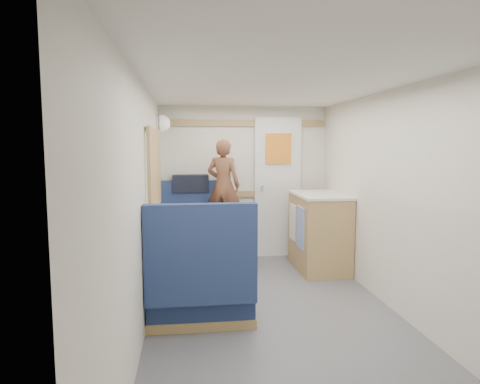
{
  "coord_description": "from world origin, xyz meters",
  "views": [
    {
      "loc": [
        -0.75,
        -3.36,
        1.51
      ],
      "look_at": [
        -0.22,
        0.9,
        1.03
      ],
      "focal_mm": 32.0,
      "sensor_mm": 36.0,
      "label": 1
    }
  ],
  "objects": [
    {
      "name": "floor",
      "position": [
        0.0,
        0.0,
        0.0
      ],
      "size": [
        4.5,
        4.5,
        0.0
      ],
      "primitive_type": "plane",
      "color": "#515156",
      "rests_on": "ground"
    },
    {
      "name": "ceiling",
      "position": [
        0.0,
        0.0,
        2.0
      ],
      "size": [
        4.5,
        4.5,
        0.0
      ],
      "primitive_type": "plane",
      "rotation": [
        3.14,
        0.0,
        0.0
      ],
      "color": "silver",
      "rests_on": "wall_back"
    },
    {
      "name": "wall_back",
      "position": [
        0.0,
        2.25,
        1.0
      ],
      "size": [
        2.2,
        0.02,
        2.0
      ],
      "primitive_type": "cube",
      "color": "silver",
      "rests_on": "floor"
    },
    {
      "name": "wall_left",
      "position": [
        -1.1,
        0.0,
        1.0
      ],
      "size": [
        0.02,
        4.5,
        2.0
      ],
      "primitive_type": "cube",
      "color": "silver",
      "rests_on": "floor"
    },
    {
      "name": "wall_right",
      "position": [
        1.1,
        0.0,
        1.0
      ],
      "size": [
        0.02,
        4.5,
        2.0
      ],
      "primitive_type": "cube",
      "color": "silver",
      "rests_on": "floor"
    },
    {
      "name": "oak_trim_low",
      "position": [
        0.0,
        2.23,
        0.85
      ],
      "size": [
        2.15,
        0.02,
        0.08
      ],
      "primitive_type": "cube",
      "color": "#A37E49",
      "rests_on": "wall_back"
    },
    {
      "name": "oak_trim_high",
      "position": [
        0.0,
        2.23,
        1.78
      ],
      "size": [
        2.15,
        0.02,
        0.08
      ],
      "primitive_type": "cube",
      "color": "#A37E49",
      "rests_on": "wall_back"
    },
    {
      "name": "side_window",
      "position": [
        -1.08,
        1.0,
        1.25
      ],
      "size": [
        0.04,
        1.3,
        0.72
      ],
      "primitive_type": "cube",
      "color": "#AEB89C",
      "rests_on": "wall_left"
    },
    {
      "name": "rear_door",
      "position": [
        0.45,
        2.22,
        0.97
      ],
      "size": [
        0.62,
        0.12,
        1.86
      ],
      "color": "white",
      "rests_on": "wall_back"
    },
    {
      "name": "dinette_table",
      "position": [
        -0.65,
        1.0,
        0.57
      ],
      "size": [
        0.62,
        0.92,
        0.72
      ],
      "color": "white",
      "rests_on": "floor"
    },
    {
      "name": "bench_far",
      "position": [
        -0.65,
        1.86,
        0.3
      ],
      "size": [
        0.9,
        0.59,
        1.05
      ],
      "color": "#182A4D",
      "rests_on": "floor"
    },
    {
      "name": "bench_near",
      "position": [
        -0.65,
        0.14,
        0.3
      ],
      "size": [
        0.9,
        0.59,
        1.05
      ],
      "color": "#182A4D",
      "rests_on": "floor"
    },
    {
      "name": "ledge",
      "position": [
        -0.65,
        2.12,
        0.88
      ],
      "size": [
        0.9,
        0.14,
        0.04
      ],
      "primitive_type": "cube",
      "color": "#A37E49",
      "rests_on": "bench_far"
    },
    {
      "name": "dome_light",
      "position": [
        -1.04,
        1.85,
        1.75
      ],
      "size": [
        0.2,
        0.2,
        0.2
      ],
      "primitive_type": "sphere",
      "color": "white",
      "rests_on": "wall_left"
    },
    {
      "name": "galley_counter",
      "position": [
        0.82,
        1.55,
        0.47
      ],
      "size": [
        0.57,
        0.92,
        0.92
      ],
      "color": "#A37E49",
      "rests_on": "floor"
    },
    {
      "name": "person",
      "position": [
        -0.31,
        1.8,
        1.01
      ],
      "size": [
        0.48,
        0.41,
        1.12
      ],
      "primitive_type": "imported",
      "rotation": [
        0.0,
        0.0,
        2.75
      ],
      "color": "brown",
      "rests_on": "bench_far"
    },
    {
      "name": "duffel_bag",
      "position": [
        -0.71,
        2.12,
        1.01
      ],
      "size": [
        0.46,
        0.23,
        0.22
      ],
      "primitive_type": "cube",
      "rotation": [
        0.0,
        0.0,
        0.03
      ],
      "color": "black",
      "rests_on": "ledge"
    },
    {
      "name": "tray",
      "position": [
        -0.54,
        0.86,
        0.73
      ],
      "size": [
        0.3,
        0.38,
        0.02
      ],
      "primitive_type": "cube",
      "rotation": [
        0.0,
        0.0,
        0.08
      ],
      "color": "white",
      "rests_on": "dinette_table"
    },
    {
      "name": "orange_fruit",
      "position": [
        -0.58,
        0.82,
        0.78
      ],
      "size": [
        0.08,
        0.08,
        0.08
      ],
      "primitive_type": "sphere",
      "color": "#D85809",
      "rests_on": "tray"
    },
    {
      "name": "cheese_block",
      "position": [
        -0.61,
        0.89,
        0.76
      ],
      "size": [
        0.12,
        0.08,
        0.04
      ],
      "primitive_type": "cube",
      "rotation": [
        0.0,
        0.0,
        -0.11
      ],
      "color": "#E4D483",
      "rests_on": "tray"
    },
    {
      "name": "wine_glass",
      "position": [
        -0.67,
        0.96,
        0.84
      ],
      "size": [
        0.08,
        0.08,
        0.17
      ],
      "color": "white",
      "rests_on": "dinette_table"
    },
    {
      "name": "tumbler_left",
      "position": [
        -0.82,
        0.62,
        0.77
      ],
      "size": [
        0.06,
        0.06,
        0.1
      ],
      "primitive_type": "cylinder",
      "color": "white",
      "rests_on": "dinette_table"
    },
    {
      "name": "tumbler_mid",
      "position": [
        -0.7,
        1.32,
        0.78
      ],
      "size": [
        0.07,
        0.07,
        0.11
      ],
      "primitive_type": "cylinder",
      "color": "white",
      "rests_on": "dinette_table"
    },
    {
      "name": "beer_glass",
      "position": [
        -0.47,
        0.98,
        0.77
      ],
      "size": [
        0.06,
        0.06,
        0.09
      ],
      "primitive_type": "cylinder",
      "color": "brown",
      "rests_on": "dinette_table"
    },
    {
      "name": "pepper_grinder",
      "position": [
        -0.62,
        0.91,
        0.77
      ],
      "size": [
        0.04,
        0.04,
        0.1
      ],
      "primitive_type": "cylinder",
      "color": "black",
      "rests_on": "dinette_table"
    },
    {
      "name": "bread_loaf",
      "position": [
        -0.43,
        1.38,
        0.77
      ],
      "size": [
        0.14,
        0.26,
        0.11
      ],
      "primitive_type": "cube",
      "rotation": [
        0.0,
        0.0,
        -0.02
      ],
      "color": "brown",
      "rests_on": "dinette_table"
    }
  ]
}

